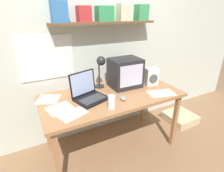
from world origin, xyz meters
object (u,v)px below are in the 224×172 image
at_px(corner_desk, 112,99).
at_px(loose_paper_near_monitor, 161,93).
at_px(laptop, 88,92).
at_px(juice_glass, 112,103).
at_px(loose_paper_near_laptop, 49,99).
at_px(crt_monitor, 125,73).
at_px(desk_lamp, 101,65).
at_px(printed_handout, 73,114).
at_px(space_heater, 151,77).
at_px(open_notebook, 60,109).
at_px(floor_cushion, 180,117).
at_px(computer_mouse, 123,98).

bearing_deg(corner_desk, loose_paper_near_monitor, -25.15).
bearing_deg(corner_desk, laptop, 171.69).
bearing_deg(loose_paper_near_monitor, juice_glass, -177.38).
distance_m(laptop, loose_paper_near_laptop, 0.42).
height_order(crt_monitor, laptop, crt_monitor).
relative_size(desk_lamp, printed_handout, 1.40).
relative_size(loose_paper_near_monitor, loose_paper_near_laptop, 1.13).
height_order(crt_monitor, desk_lamp, desk_lamp).
distance_m(juice_glass, space_heater, 0.76).
bearing_deg(space_heater, desk_lamp, 172.64).
height_order(laptop, space_heater, laptop).
distance_m(space_heater, open_notebook, 1.15).
bearing_deg(floor_cushion, space_heater, 178.96).
bearing_deg(loose_paper_near_laptop, open_notebook, -75.71).
height_order(loose_paper_near_monitor, loose_paper_near_laptop, same).
relative_size(open_notebook, floor_cushion, 0.64).
distance_m(corner_desk, laptop, 0.30).
height_order(open_notebook, floor_cushion, open_notebook).
xyz_separation_m(desk_lamp, loose_paper_near_monitor, (0.54, -0.44, -0.28)).
relative_size(corner_desk, computer_mouse, 13.15).
distance_m(computer_mouse, floor_cushion, 1.38).
relative_size(laptop, loose_paper_near_monitor, 1.18).
xyz_separation_m(laptop, printed_handout, (-0.23, -0.25, -0.07)).
distance_m(printed_handout, loose_paper_near_laptop, 0.44).
bearing_deg(space_heater, loose_paper_near_monitor, -92.90).
relative_size(laptop, juice_glass, 2.92).
distance_m(computer_mouse, loose_paper_near_monitor, 0.47).
xyz_separation_m(crt_monitor, desk_lamp, (-0.28, 0.07, 0.11)).
relative_size(corner_desk, printed_handout, 5.50).
height_order(corner_desk, space_heater, space_heater).
relative_size(corner_desk, juice_glass, 11.73).
distance_m(juice_glass, open_notebook, 0.50).
bearing_deg(loose_paper_near_laptop, computer_mouse, -27.57).
bearing_deg(laptop, juice_glass, -84.81).
bearing_deg(space_heater, juice_glass, -148.09).
relative_size(computer_mouse, loose_paper_near_laptop, 0.41).
distance_m(laptop, space_heater, 0.83).
distance_m(computer_mouse, open_notebook, 0.64).
bearing_deg(open_notebook, loose_paper_near_laptop, 104.29).
bearing_deg(crt_monitor, space_heater, -17.32).
distance_m(open_notebook, floor_cushion, 1.93).
xyz_separation_m(crt_monitor, loose_paper_near_monitor, (0.26, -0.37, -0.17)).
height_order(crt_monitor, loose_paper_near_monitor, crt_monitor).
relative_size(crt_monitor, space_heater, 1.71).
xyz_separation_m(desk_lamp, open_notebook, (-0.55, -0.26, -0.28)).
height_order(desk_lamp, loose_paper_near_monitor, desk_lamp).
relative_size(printed_handout, floor_cushion, 0.67).
xyz_separation_m(laptop, open_notebook, (-0.32, -0.09, -0.07)).
bearing_deg(loose_paper_near_laptop, floor_cushion, -5.81).
bearing_deg(open_notebook, desk_lamp, 25.17).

